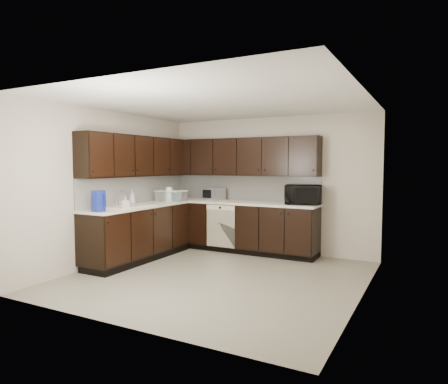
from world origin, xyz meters
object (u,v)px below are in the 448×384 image
object	(u,v)px
toaster_oven	(214,194)
storage_bin	(171,196)
sink	(126,210)
blue_pitcher	(98,201)
microwave	(303,195)

from	to	relation	value
toaster_oven	storage_bin	bearing A→B (deg)	-119.42
sink	blue_pitcher	bearing A→B (deg)	-83.11
toaster_oven	blue_pitcher	distance (m)	2.54
microwave	storage_bin	size ratio (longest dim) A/B	1.22
toaster_oven	storage_bin	distance (m)	0.84
toaster_oven	blue_pitcher	world-z (taller)	blue_pitcher
sink	microwave	xyz separation A→B (m)	(2.43, 1.74, 0.23)
sink	toaster_oven	world-z (taller)	sink
toaster_oven	storage_bin	xyz separation A→B (m)	(-0.57, -0.61, -0.02)
microwave	blue_pitcher	world-z (taller)	microwave
storage_bin	microwave	bearing A→B (deg)	13.36
microwave	toaster_oven	world-z (taller)	microwave
storage_bin	blue_pitcher	xyz separation A→B (m)	(0.03, -1.86, 0.06)
microwave	storage_bin	world-z (taller)	microwave
microwave	blue_pitcher	size ratio (longest dim) A/B	1.96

